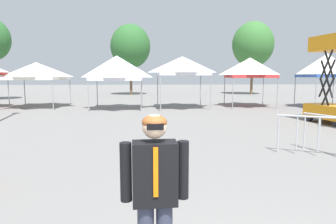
{
  "coord_description": "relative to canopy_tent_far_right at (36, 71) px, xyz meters",
  "views": [
    {
      "loc": [
        -0.79,
        -1.6,
        2.13
      ],
      "look_at": [
        -0.38,
        5.05,
        1.3
      ],
      "focal_mm": 31.07,
      "sensor_mm": 36.0,
      "label": 1
    }
  ],
  "objects": [
    {
      "name": "tree_behind_tents_left",
      "position": [
        19.37,
        12.71,
        3.22
      ],
      "size": [
        4.63,
        4.63,
        8.23
      ],
      "color": "brown",
      "rests_on": "ground"
    },
    {
      "name": "tree_behind_tents_right",
      "position": [
        5.52,
        12.97,
        2.95
      ],
      "size": [
        4.42,
        4.42,
        7.84
      ],
      "color": "brown",
      "rests_on": "ground"
    },
    {
      "name": "canopy_tent_far_left",
      "position": [
        14.58,
        -0.33,
        0.24
      ],
      "size": [
        3.25,
        3.25,
        3.39
      ],
      "color": "#9E9EA3",
      "rests_on": "ground"
    },
    {
      "name": "canopy_tent_behind_center",
      "position": [
        5.54,
        -1.31,
        0.18
      ],
      "size": [
        3.29,
        3.29,
        3.42
      ],
      "color": "#9E9EA3",
      "rests_on": "ground"
    },
    {
      "name": "crowd_barrier_by_lift",
      "position": [
        12.1,
        -12.98,
        -1.7
      ],
      "size": [
        1.91,
        0.97,
        1.08
      ],
      "color": "#B7BABF",
      "rests_on": "ground"
    },
    {
      "name": "canopy_tent_center",
      "position": [
        9.8,
        -0.99,
        0.33
      ],
      "size": [
        3.37,
        3.37,
        3.41
      ],
      "color": "#9E9EA3",
      "rests_on": "ground"
    },
    {
      "name": "canopy_tent_behind_left",
      "position": [
        19.4,
        -1.47,
        0.36
      ],
      "size": [
        3.03,
        3.03,
        3.6
      ],
      "color": "#9E9EA3",
      "rests_on": "ground"
    },
    {
      "name": "canopy_tent_far_right",
      "position": [
        0.0,
        0.0,
        0.0
      ],
      "size": [
        3.72,
        3.72,
        3.04
      ],
      "color": "#9E9EA3",
      "rests_on": "ground"
    },
    {
      "name": "person_foreground",
      "position": [
        7.68,
        -17.63,
        -1.42
      ],
      "size": [
        0.65,
        0.27,
        1.78
      ],
      "color": "#33384C",
      "rests_on": "ground"
    },
    {
      "name": "scissor_lift",
      "position": [
        15.84,
        -7.9,
        -1.26
      ],
      "size": [
        1.78,
        2.51,
        3.9
      ],
      "color": "black",
      "rests_on": "ground"
    }
  ]
}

